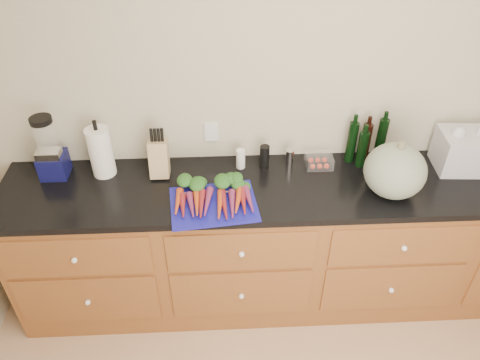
{
  "coord_description": "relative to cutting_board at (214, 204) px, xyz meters",
  "views": [
    {
      "loc": [
        -0.54,
        -0.78,
        2.6
      ],
      "look_at": [
        -0.45,
        1.2,
        1.06
      ],
      "focal_mm": 35.0,
      "sensor_mm": 36.0,
      "label": 1
    }
  ],
  "objects": [
    {
      "name": "tomato_box",
      "position": [
        0.63,
        0.33,
        0.03
      ],
      "size": [
        0.16,
        0.13,
        0.07
      ],
      "primitive_type": "cube",
      "color": "white",
      "rests_on": "countertop"
    },
    {
      "name": "cabinets",
      "position": [
        0.59,
        0.16,
        -0.5
      ],
      "size": [
        3.6,
        0.64,
        0.9
      ],
      "color": "brown",
      "rests_on": "ground"
    },
    {
      "name": "carrots",
      "position": [
        -0.0,
        0.04,
        0.03
      ],
      "size": [
        0.42,
        0.31,
        0.06
      ],
      "color": "#C94517",
      "rests_on": "cutting_board"
    },
    {
      "name": "grinder_salt",
      "position": [
        0.16,
        0.34,
        0.05
      ],
      "size": [
        0.05,
        0.05,
        0.12
      ],
      "primitive_type": "cylinder",
      "color": "white",
      "rests_on": "countertop"
    },
    {
      "name": "countertop",
      "position": [
        0.59,
        0.16,
        -0.03
      ],
      "size": [
        3.64,
        0.62,
        0.04
      ],
      "primitive_type": "cube",
      "color": "black",
      "rests_on": "cabinets"
    },
    {
      "name": "paper_towel",
      "position": [
        -0.64,
        0.32,
        0.14
      ],
      "size": [
        0.13,
        0.13,
        0.3
      ],
      "primitive_type": "cylinder",
      "color": "white",
      "rests_on": "countertop"
    },
    {
      "name": "grinder_pepper",
      "position": [
        0.31,
        0.34,
        0.07
      ],
      "size": [
        0.06,
        0.06,
        0.14
      ],
      "primitive_type": "cylinder",
      "color": "black",
      "rests_on": "countertop"
    },
    {
      "name": "cutting_board",
      "position": [
        0.0,
        0.0,
        0.0
      ],
      "size": [
        0.5,
        0.4,
        0.01
      ],
      "primitive_type": "cube",
      "rotation": [
        0.0,
        0.0,
        0.11
      ],
      "color": "#151490",
      "rests_on": "countertop"
    },
    {
      "name": "bottles",
      "position": [
        0.91,
        0.37,
        0.12
      ],
      "size": [
        0.23,
        0.12,
        0.28
      ],
      "color": "black",
      "rests_on": "countertop"
    },
    {
      "name": "canister_chrome",
      "position": [
        0.46,
        0.34,
        0.05
      ],
      "size": [
        0.05,
        0.05,
        0.11
      ],
      "primitive_type": "cylinder",
      "color": "silver",
      "rests_on": "countertop"
    },
    {
      "name": "wall_back",
      "position": [
        0.59,
        0.48,
        0.35
      ],
      "size": [
        4.1,
        0.05,
        2.6
      ],
      "primitive_type": "cube",
      "color": "beige",
      "rests_on": "ground"
    },
    {
      "name": "blender_appliance",
      "position": [
        -0.92,
        0.32,
        0.16
      ],
      "size": [
        0.15,
        0.15,
        0.38
      ],
      "color": "#0E0F44",
      "rests_on": "countertop"
    },
    {
      "name": "grocery_bag",
      "position": [
        1.48,
        0.28,
        0.11
      ],
      "size": [
        0.33,
        0.27,
        0.23
      ],
      "primitive_type": null,
      "rotation": [
        0.0,
        0.0,
        -0.06
      ],
      "color": "silver",
      "rests_on": "countertop"
    },
    {
      "name": "knife_block",
      "position": [
        -0.31,
        0.3,
        0.1
      ],
      "size": [
        0.11,
        0.11,
        0.22
      ],
      "primitive_type": "cube",
      "color": "tan",
      "rests_on": "countertop"
    },
    {
      "name": "squash",
      "position": [
        0.98,
        0.06,
        0.14
      ],
      "size": [
        0.33,
        0.33,
        0.3
      ],
      "primitive_type": "ellipsoid",
      "color": "slate",
      "rests_on": "countertop"
    }
  ]
}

